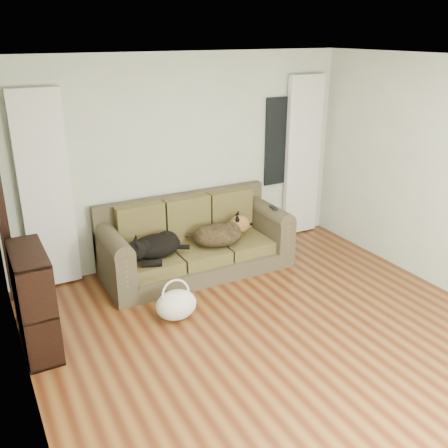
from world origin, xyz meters
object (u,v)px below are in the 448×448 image
dog_shepherd (220,233)px  bookshelf (34,301)px  sofa (197,238)px  dog_black_lab (154,247)px  tote_bag (176,305)px

dog_shepherd → bookshelf: size_ratio=0.65×
sofa → dog_shepherd: 0.29m
dog_black_lab → dog_shepherd: dog_shepherd is taller
dog_shepherd → bookshelf: 2.38m
dog_black_lab → tote_bag: 0.89m
dog_shepherd → tote_bag: dog_shepherd is taller
tote_bag → bookshelf: bearing=174.2°
sofa → dog_black_lab: sofa is taller
sofa → tote_bag: bearing=-126.2°
dog_black_lab → tote_bag: bearing=-100.4°
dog_shepherd → bookshelf: bookshelf is taller
dog_black_lab → tote_bag: dog_black_lab is taller
dog_black_lab → bookshelf: bookshelf is taller
tote_bag → dog_shepherd: bearing=40.8°
tote_bag → dog_black_lab: bearing=84.6°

